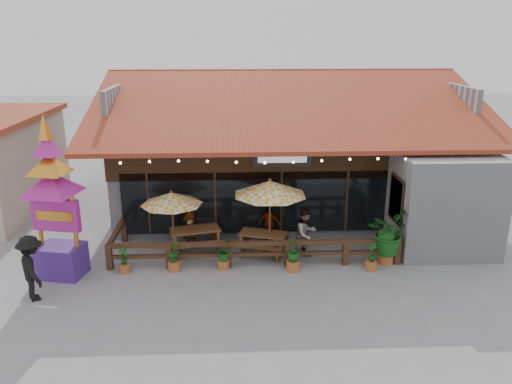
{
  "coord_description": "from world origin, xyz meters",
  "views": [
    {
      "loc": [
        -2.29,
        -15.97,
        7.59
      ],
      "look_at": [
        -1.48,
        1.5,
        2.03
      ],
      "focal_mm": 35.0,
      "sensor_mm": 36.0,
      "label": 1
    }
  ],
  "objects_px": {
    "picnic_table_left": "(195,236)",
    "thai_sign_tower": "(52,187)",
    "umbrella_right": "(270,188)",
    "tropical_plant": "(388,233)",
    "umbrella_left": "(172,199)",
    "picnic_table_right": "(263,239)",
    "pedestrian": "(32,268)"
  },
  "relations": [
    {
      "from": "picnic_table_left",
      "to": "thai_sign_tower",
      "type": "relative_size",
      "value": 0.36
    },
    {
      "from": "umbrella_right",
      "to": "tropical_plant",
      "type": "relative_size",
      "value": 1.77
    },
    {
      "from": "umbrella_left",
      "to": "picnic_table_left",
      "type": "relative_size",
      "value": 1.24
    },
    {
      "from": "umbrella_right",
      "to": "picnic_table_left",
      "type": "bearing_deg",
      "value": 174.18
    },
    {
      "from": "umbrella_right",
      "to": "thai_sign_tower",
      "type": "height_order",
      "value": "thai_sign_tower"
    },
    {
      "from": "picnic_table_left",
      "to": "tropical_plant",
      "type": "bearing_deg",
      "value": -11.7
    },
    {
      "from": "pedestrian",
      "to": "picnic_table_right",
      "type": "bearing_deg",
      "value": -101.02
    },
    {
      "from": "umbrella_left",
      "to": "picnic_table_right",
      "type": "relative_size",
      "value": 1.3
    },
    {
      "from": "umbrella_left",
      "to": "umbrella_right",
      "type": "bearing_deg",
      "value": -2.42
    },
    {
      "from": "umbrella_right",
      "to": "picnic_table_right",
      "type": "relative_size",
      "value": 1.74
    },
    {
      "from": "umbrella_right",
      "to": "picnic_table_left",
      "type": "distance_m",
      "value": 3.28
    },
    {
      "from": "umbrella_right",
      "to": "picnic_table_right",
      "type": "xyz_separation_m",
      "value": [
        -0.24,
        -0.08,
        -1.9
      ]
    },
    {
      "from": "umbrella_right",
      "to": "pedestrian",
      "type": "bearing_deg",
      "value": -157.25
    },
    {
      "from": "tropical_plant",
      "to": "thai_sign_tower",
      "type": "bearing_deg",
      "value": -177.91
    },
    {
      "from": "umbrella_right",
      "to": "picnic_table_left",
      "type": "xyz_separation_m",
      "value": [
        -2.69,
        0.27,
        -1.86
      ]
    },
    {
      "from": "umbrella_left",
      "to": "picnic_table_right",
      "type": "height_order",
      "value": "umbrella_left"
    },
    {
      "from": "thai_sign_tower",
      "to": "pedestrian",
      "type": "relative_size",
      "value": 2.84
    },
    {
      "from": "thai_sign_tower",
      "to": "pedestrian",
      "type": "bearing_deg",
      "value": -101.52
    },
    {
      "from": "umbrella_left",
      "to": "picnic_table_left",
      "type": "distance_m",
      "value": 1.67
    },
    {
      "from": "picnic_table_left",
      "to": "thai_sign_tower",
      "type": "bearing_deg",
      "value": -157.28
    },
    {
      "from": "umbrella_right",
      "to": "tropical_plant",
      "type": "height_order",
      "value": "umbrella_right"
    },
    {
      "from": "picnic_table_left",
      "to": "pedestrian",
      "type": "height_order",
      "value": "pedestrian"
    },
    {
      "from": "thai_sign_tower",
      "to": "pedestrian",
      "type": "xyz_separation_m",
      "value": [
        -0.31,
        -1.54,
        -2.01
      ]
    },
    {
      "from": "umbrella_right",
      "to": "tropical_plant",
      "type": "bearing_deg",
      "value": -15.58
    },
    {
      "from": "picnic_table_right",
      "to": "pedestrian",
      "type": "xyz_separation_m",
      "value": [
        -7.0,
        -2.96,
        0.48
      ]
    },
    {
      "from": "thai_sign_tower",
      "to": "tropical_plant",
      "type": "xyz_separation_m",
      "value": [
        10.88,
        0.4,
        -1.9
      ]
    },
    {
      "from": "umbrella_right",
      "to": "thai_sign_tower",
      "type": "bearing_deg",
      "value": -167.79
    },
    {
      "from": "umbrella_left",
      "to": "pedestrian",
      "type": "bearing_deg",
      "value": -139.92
    },
    {
      "from": "thai_sign_tower",
      "to": "tropical_plant",
      "type": "distance_m",
      "value": 11.05
    },
    {
      "from": "umbrella_right",
      "to": "picnic_table_right",
      "type": "bearing_deg",
      "value": -162.42
    },
    {
      "from": "pedestrian",
      "to": "picnic_table_left",
      "type": "bearing_deg",
      "value": -87.9
    },
    {
      "from": "umbrella_left",
      "to": "thai_sign_tower",
      "type": "distance_m",
      "value": 3.96
    }
  ]
}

